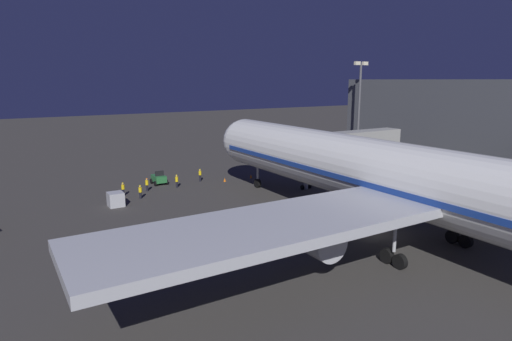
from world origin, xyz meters
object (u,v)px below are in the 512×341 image
Objects in this scene: apron_floodlight_mast at (359,104)px; ground_crew_marshaller_fwd at (140,191)px; ground_crew_near_nose_gear at (177,180)px; airliner_at_gate at (446,190)px; baggage_container_near_belt at (116,199)px; traffic_cone_nose_port at (251,176)px; traffic_cone_nose_starboard at (225,180)px; ground_crew_by_belt_loader at (200,175)px; ground_crew_under_port_wing at (147,184)px; ground_crew_by_tug at (123,189)px; jet_bridge at (338,142)px; baggage_tug_spare at (159,179)px.

ground_crew_marshaller_fwd is at bearing 6.55° from apron_floodlight_mast.
airliner_at_gate is at bearing 105.44° from ground_crew_near_nose_gear.
airliner_at_gate is 40.41× the size of baggage_container_near_belt.
traffic_cone_nose_starboard is at bearing 0.00° from traffic_cone_nose_port.
baggage_container_near_belt is at bearing 26.95° from ground_crew_near_nose_gear.
ground_crew_by_belt_loader is 8.42m from ground_crew_under_port_wing.
ground_crew_under_port_wing is at bearing -165.78° from ground_crew_by_tug.
traffic_cone_nose_starboard is at bearing -178.25° from ground_crew_by_tug.
ground_crew_marshaller_fwd is (25.83, -6.79, -5.02)m from jet_bridge.
ground_crew_marshaller_fwd is 0.97× the size of ground_crew_under_port_wing.
jet_bridge is at bearing 161.48° from ground_crew_by_tug.
airliner_at_gate reaches higher than baggage_tug_spare.
ground_crew_by_belt_loader is 11.86m from ground_crew_by_tug.
baggage_tug_spare is 1.46× the size of ground_crew_marshaller_fwd.
apron_floodlight_mast is at bearing 179.93° from ground_crew_by_belt_loader.
traffic_cone_nose_port is (-15.68, 0.40, -0.70)m from ground_crew_under_port_wing.
jet_bridge is 22.74m from ground_crew_near_nose_gear.
airliner_at_gate is 129.40× the size of traffic_cone_nose_port.
ground_crew_marshaller_fwd is 2.78m from ground_crew_by_tug.
ground_crew_marshaller_fwd is at bearing -153.01° from baggage_container_near_belt.
ground_crew_by_tug is at bearing 11.52° from ground_crew_by_belt_loader.
airliner_at_gate reaches higher than ground_crew_by_tug.
baggage_container_near_belt is (7.90, 7.95, 0.04)m from baggage_tug_spare.
ground_crew_by_tug is (7.40, 0.65, -0.01)m from ground_crew_near_nose_gear.
ground_crew_near_nose_gear is 0.98× the size of ground_crew_by_belt_loader.
ground_crew_near_nose_gear is 1.02× the size of ground_crew_by_tug.
ground_crew_near_nose_gear is (-9.32, -4.74, 0.16)m from baggage_container_near_belt.
baggage_container_near_belt is at bearing -9.82° from jet_bridge.
ground_crew_near_nose_gear is at bearing -153.05° from baggage_container_near_belt.
airliner_at_gate reaches higher than apron_floodlight_mast.
ground_crew_near_nose_gear is at bearing 22.14° from ground_crew_by_belt_loader.
ground_crew_by_tug is 3.21× the size of traffic_cone_nose_port.
baggage_container_near_belt is 3.82m from ground_crew_marshaller_fwd.
ground_crew_marshaller_fwd is 3.13× the size of traffic_cone_nose_port.
ground_crew_marshaller_fwd is (5.92, 3.01, -0.04)m from ground_crew_near_nose_gear.
ground_crew_by_tug reaches higher than traffic_cone_nose_starboard.
jet_bridge is at bearing 170.18° from baggage_container_near_belt.
ground_crew_near_nose_gear is at bearing -1.01° from traffic_cone_nose_port.
baggage_tug_spare is at bearing -131.30° from ground_crew_under_port_wing.
apron_floodlight_mast is 36.14m from ground_crew_near_nose_gear.
ground_crew_by_tug is 19.03m from traffic_cone_nose_port.
traffic_cone_nose_starboard is (-8.63, 3.41, -0.51)m from baggage_tug_spare.
ground_crew_near_nose_gear is 11.63m from traffic_cone_nose_port.
airliner_at_gate is 37.16m from ground_crew_under_port_wing.
jet_bridge is at bearing 153.80° from ground_crew_near_nose_gear.
jet_bridge is 10.52× the size of ground_crew_by_belt_loader.
jet_bridge is 26.45m from ground_crew_under_port_wing.
airliner_at_gate reaches higher than ground_crew_near_nose_gear.
ground_crew_near_nose_gear is 7.25m from traffic_cone_nose_starboard.
baggage_container_near_belt is 1.00× the size of ground_crew_under_port_wing.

